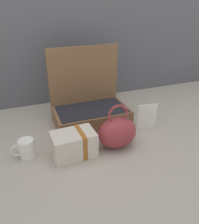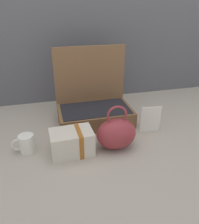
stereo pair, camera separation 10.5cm
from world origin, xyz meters
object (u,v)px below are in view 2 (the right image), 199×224
Objects in this scene: cream_toiletry_bag at (73,142)px; info_card_left at (150,120)px; teal_pouch_handbag at (116,133)px; coffee_mug at (26,144)px; open_suitcase at (94,105)px.

info_card_left is at bearing 10.96° from cream_toiletry_bag.
coffee_mug is at bearing 170.36° from teal_pouch_handbag.
info_card_left is at bearing -37.64° from open_suitcase.
teal_pouch_handbag is at bearing -9.64° from coffee_mug.
coffee_mug is (-0.42, 0.07, -0.04)m from teal_pouch_handbag.
cream_toiletry_bag is 0.44m from info_card_left.
open_suitcase is at bearing 148.64° from info_card_left.
teal_pouch_handbag reaches higher than info_card_left.
coffee_mug is (-0.38, -0.23, -0.05)m from open_suitcase.
cream_toiletry_bag is 1.87× the size of coffee_mug.
cream_toiletry_bag reaches higher than coffee_mug.
cream_toiletry_bag is 0.22m from coffee_mug.
teal_pouch_handbag is 1.52× the size of info_card_left.
teal_pouch_handbag is 1.14× the size of cream_toiletry_bag.
open_suitcase is 0.45m from coffee_mug.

